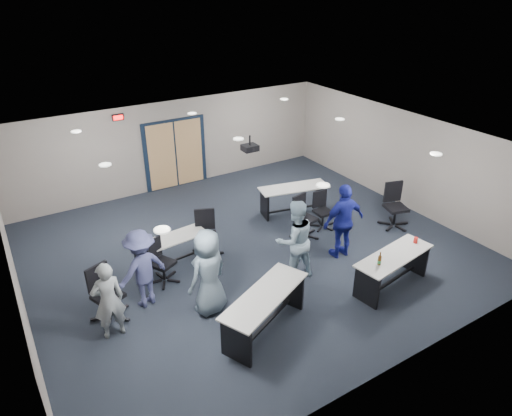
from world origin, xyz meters
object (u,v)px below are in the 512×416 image
chair_back_d (323,211)px  chair_loose_right (396,206)px  person_plaid (208,272)px  person_navy (344,221)px  chair_back_b (206,235)px  table_front_right (393,265)px  table_back_right (294,195)px  person_back (142,269)px  chair_back_c (305,217)px  person_lightblue (295,240)px  table_front_left (265,306)px  chair_loose_left (108,294)px  chair_back_a (163,262)px  person_gray (108,301)px  table_back_left (171,247)px

chair_back_d → chair_loose_right: bearing=-25.5°
person_plaid → person_navy: bearing=164.4°
chair_back_b → chair_back_d: (3.21, -0.37, -0.07)m
table_front_right → chair_back_b: (-2.82, 3.15, 0.02)m
table_back_right → person_plaid: bearing=-134.0°
chair_back_b → person_back: (-1.84, -0.93, 0.27)m
chair_back_b → chair_back_c: 2.57m
chair_back_c → person_lightblue: (-1.24, -1.22, 0.36)m
table_front_left → chair_loose_left: size_ratio=1.90×
table_front_left → person_lightblue: person_lightblue is taller
chair_loose_left → chair_loose_right: chair_loose_right is taller
chair_back_a → chair_back_d: (4.46, 0.06, -0.01)m
chair_back_c → person_back: 4.38m
table_back_right → person_gray: (-5.72, -2.24, 0.26)m
table_back_right → chair_back_b: chair_back_b is taller
person_plaid → table_front_right: bearing=141.5°
chair_back_d → person_plaid: 4.30m
table_back_left → chair_loose_right: size_ratio=1.47×
person_gray → person_back: (0.82, 0.57, 0.05)m
table_back_right → chair_loose_left: size_ratio=1.78×
chair_back_d → person_back: bearing=-169.1°
chair_back_a → chair_back_d: bearing=-27.1°
table_back_right → person_plaid: (-3.87, -2.55, 0.37)m
table_front_left → person_gray: person_gray is taller
chair_back_b → person_back: 2.08m
table_front_left → person_plaid: bearing=94.6°
chair_loose_left → person_plaid: (1.75, -0.79, 0.34)m
chair_loose_left → table_front_right: bearing=-43.4°
chair_loose_right → person_navy: bearing=-154.4°
chair_back_a → person_gray: person_gray is taller
person_lightblue → chair_back_b: bearing=-47.2°
table_back_right → person_plaid: person_plaid is taller
table_back_right → person_navy: (-0.33, -2.38, 0.38)m
person_lightblue → person_navy: (1.46, 0.09, 0.00)m
person_navy → chair_back_c: bearing=-75.0°
chair_back_d → person_lightblue: person_lightblue is taller
chair_back_b → person_back: person_back is taller
table_front_left → person_navy: bearing=-1.8°
table_back_right → chair_loose_right: (1.81, -2.07, 0.06)m
chair_back_d → person_gray: size_ratio=0.62×
table_back_left → person_navy: (3.58, -1.73, 0.44)m
table_back_right → person_back: size_ratio=1.20×
chair_back_c → person_navy: (0.22, -1.13, 0.36)m
chair_back_d → chair_loose_right: 1.91m
chair_back_b → chair_back_d: chair_back_b is taller
chair_back_c → person_navy: 1.21m
table_front_right → person_navy: (-0.08, 1.50, 0.37)m
chair_loose_left → person_gray: bearing=-122.4°
chair_loose_right → person_plaid: (-5.68, -0.48, 0.30)m
chair_loose_right → chair_back_d: bearing=166.9°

